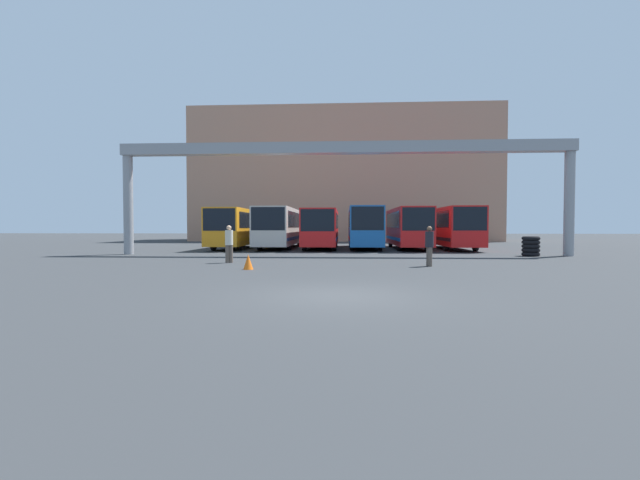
% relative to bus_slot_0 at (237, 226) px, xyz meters
% --- Properties ---
extents(ground_plane, '(200.00, 200.00, 0.00)m').
position_rel_bus_slot_0_xyz_m(ground_plane, '(8.66, -23.58, -1.83)').
color(ground_plane, '#2D3033').
extents(building_backdrop, '(37.78, 12.00, 16.30)m').
position_rel_bus_slot_0_xyz_m(building_backdrop, '(8.66, 22.07, 6.32)').
color(building_backdrop, tan).
rests_on(building_backdrop, ground).
extents(overhead_gantry, '(28.16, 0.80, 7.04)m').
position_rel_bus_slot_0_xyz_m(overhead_gantry, '(8.66, -7.78, 4.07)').
color(overhead_gantry, gray).
rests_on(overhead_gantry, ground).
extents(bus_slot_0, '(2.54, 10.12, 3.18)m').
position_rel_bus_slot_0_xyz_m(bus_slot_0, '(0.00, 0.00, 0.00)').
color(bus_slot_0, orange).
rests_on(bus_slot_0, ground).
extents(bus_slot_1, '(2.62, 12.46, 3.26)m').
position_rel_bus_slot_0_xyz_m(bus_slot_1, '(3.47, 1.17, 0.04)').
color(bus_slot_1, beige).
rests_on(bus_slot_1, ground).
extents(bus_slot_2, '(2.58, 10.42, 3.11)m').
position_rel_bus_slot_0_xyz_m(bus_slot_2, '(6.93, 0.15, -0.04)').
color(bus_slot_2, red).
rests_on(bus_slot_2, ground).
extents(bus_slot_3, '(2.46, 10.77, 3.27)m').
position_rel_bus_slot_0_xyz_m(bus_slot_3, '(10.40, 0.33, 0.05)').
color(bus_slot_3, '#1959A5').
rests_on(bus_slot_3, ground).
extents(bus_slot_4, '(2.44, 10.23, 3.21)m').
position_rel_bus_slot_0_xyz_m(bus_slot_4, '(13.86, 0.06, 0.02)').
color(bus_slot_4, red).
rests_on(bus_slot_4, ground).
extents(bus_slot_5, '(2.50, 10.67, 3.24)m').
position_rel_bus_slot_0_xyz_m(bus_slot_5, '(17.33, 0.28, 0.03)').
color(bus_slot_5, red).
rests_on(bus_slot_5, ground).
extents(pedestrian_near_left, '(0.38, 0.38, 1.81)m').
position_rel_bus_slot_0_xyz_m(pedestrian_near_left, '(12.62, -15.16, -0.87)').
color(pedestrian_near_left, brown).
rests_on(pedestrian_near_left, ground).
extents(pedestrian_far_center, '(0.39, 0.39, 1.85)m').
position_rel_bus_slot_0_xyz_m(pedestrian_far_center, '(3.12, -13.82, -0.85)').
color(pedestrian_far_center, brown).
rests_on(pedestrian_far_center, ground).
extents(traffic_cone, '(0.42, 0.42, 0.63)m').
position_rel_bus_slot_0_xyz_m(traffic_cone, '(4.80, -17.03, -1.52)').
color(traffic_cone, orange).
rests_on(traffic_cone, ground).
extents(tire_stack, '(1.04, 1.04, 1.20)m').
position_rel_bus_slot_0_xyz_m(tire_stack, '(20.11, -8.00, -1.23)').
color(tire_stack, black).
rests_on(tire_stack, ground).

